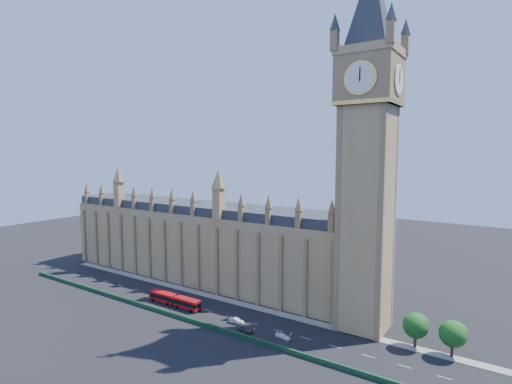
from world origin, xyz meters
The scene contains 15 objects.
ground centered at (0.00, 0.00, 0.00)m, with size 400.00×400.00×0.00m, color black.
palace_westminster centered at (-25.00, 22.00, 13.86)m, with size 120.00×20.00×28.00m.
elizabeth_tower centered at (38.00, 13.99, 54.56)m, with size 20.59×20.59×105.00m.
bridge_parapet centered at (0.00, -9.00, 0.60)m, with size 160.00×0.60×1.20m, color #1E4C2D.
kerb_north centered at (0.00, 9.50, 0.08)m, with size 160.00×3.00×0.16m, color gray.
tree_east_near centered at (52.22, 10.08, 5.64)m, with size 6.00×6.00×8.50m.
tree_east_far centered at (60.22, 10.08, 5.64)m, with size 6.00×6.00×8.50m.
red_bus centered at (-14.89, -2.78, 1.71)m, with size 19.13×3.07×3.25m.
car_grey centered at (13.37, -5.33, 0.74)m, with size 1.74×4.32×1.47m, color #46494F.
car_silver centered at (8.34, -2.62, 0.73)m, with size 1.54×4.42×1.46m, color #A5A8AD.
car_white centered at (23.46, -3.42, 0.61)m, with size 1.70×4.19×1.22m, color white.
cone_a centered at (22.01, -2.73, 0.33)m, with size 0.46×0.46×0.66m.
cone_b centered at (24.31, -1.31, 0.35)m, with size 0.51×0.51×0.71m.
cone_c centered at (24.15, -0.15, 0.31)m, with size 0.47×0.47×0.62m.
cone_d centered at (14.82, -3.49, 0.35)m, with size 0.55×0.55×0.71m.
Camera 1 is at (70.70, -86.85, 46.42)m, focal length 28.00 mm.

